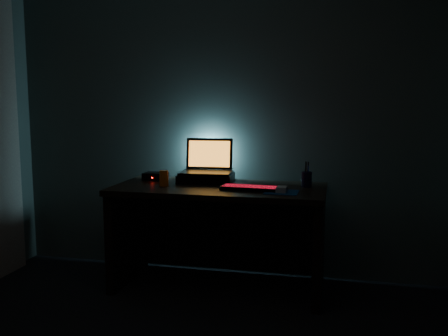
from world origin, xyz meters
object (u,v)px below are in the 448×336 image
Objects in this scene: pen_cup at (306,179)px; mouse at (282,189)px; juice_glass at (164,178)px; laptop at (208,165)px; keyboard at (253,188)px; router at (156,176)px.

mouse is at bearing -120.34° from pen_cup.
pen_cup is (0.15, 0.25, 0.03)m from mouse.
pen_cup is 0.97× the size of juice_glass.
laptop is 0.76m from pen_cup.
router is (-0.80, 0.26, 0.02)m from keyboard.
juice_glass is at bearing -56.13° from router.
mouse is 1.00× the size of juice_glass.
mouse is at bearing -15.85° from router.
laptop is 0.88× the size of keyboard.
keyboard is 0.85m from router.
mouse is 0.63× the size of router.
juice_glass is at bearing 176.04° from mouse.
router is at bearing -175.50° from laptop.
mouse reaches higher than keyboard.
pen_cup reaches higher than mouse.
keyboard is 0.41m from pen_cup.
juice_glass reaches higher than router.
juice_glass is (-0.25, -0.29, -0.06)m from laptop.
router is at bearing 122.84° from juice_glass.
juice_glass reaches higher than mouse.
laptop is 0.39m from juice_glass.
juice_glass is (-1.00, -0.18, 0.00)m from pen_cup.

